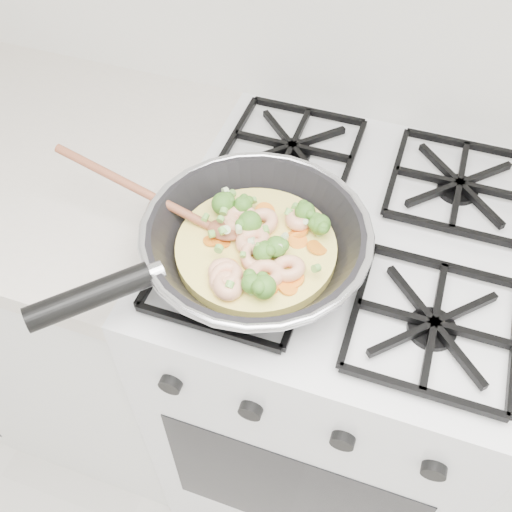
% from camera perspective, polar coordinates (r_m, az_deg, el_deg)
% --- Properties ---
extents(stove, '(0.60, 0.60, 0.92)m').
position_cam_1_polar(stove, '(1.33, 6.93, -10.27)').
color(stove, white).
rests_on(stove, ground).
extents(counter_left, '(1.00, 0.60, 0.90)m').
position_cam_1_polar(counter_left, '(1.59, -22.02, -1.48)').
color(counter_left, white).
rests_on(counter_left, ground).
extents(skillet, '(0.51, 0.42, 0.11)m').
position_cam_1_polar(skillet, '(0.87, -0.32, 1.23)').
color(skillet, black).
rests_on(skillet, stove).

